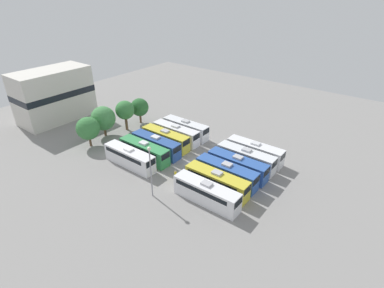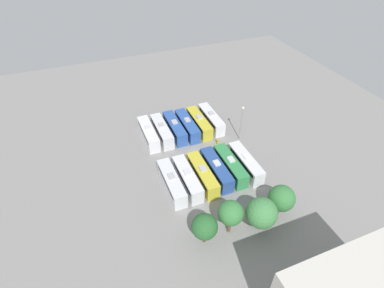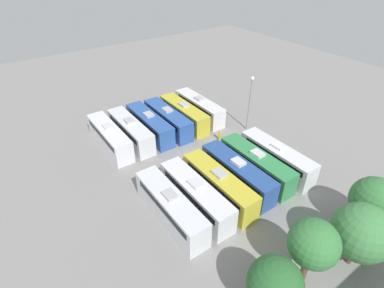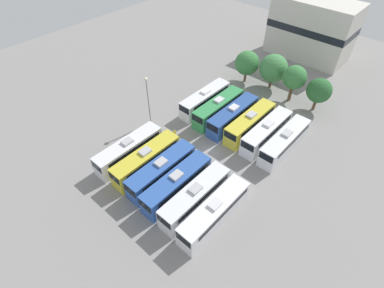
# 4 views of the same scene
# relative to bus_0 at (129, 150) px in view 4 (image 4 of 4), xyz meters

# --- Properties ---
(ground_plane) EXTENTS (116.64, 116.64, 0.00)m
(ground_plane) POSITION_rel_bus_0_xyz_m (8.04, 8.51, -1.80)
(ground_plane) COLOR gray
(bus_0) EXTENTS (2.57, 10.92, 3.62)m
(bus_0) POSITION_rel_bus_0_xyz_m (0.00, 0.00, 0.00)
(bus_0) COLOR silver
(bus_0) RESTS_ON ground_plane
(bus_1) EXTENTS (2.57, 10.92, 3.62)m
(bus_1) POSITION_rel_bus_0_xyz_m (3.37, 0.37, 0.00)
(bus_1) COLOR gold
(bus_1) RESTS_ON ground_plane
(bus_2) EXTENTS (2.57, 10.92, 3.62)m
(bus_2) POSITION_rel_bus_0_xyz_m (6.46, 0.42, 0.00)
(bus_2) COLOR #2D56A8
(bus_2) RESTS_ON ground_plane
(bus_3) EXTENTS (2.57, 10.92, 3.62)m
(bus_3) POSITION_rel_bus_0_xyz_m (9.56, 0.16, 0.00)
(bus_3) COLOR #2D56A8
(bus_3) RESTS_ON ground_plane
(bus_4) EXTENTS (2.57, 10.92, 3.62)m
(bus_4) POSITION_rel_bus_0_xyz_m (12.76, 0.19, 0.00)
(bus_4) COLOR silver
(bus_4) RESTS_ON ground_plane
(bus_5) EXTENTS (2.57, 10.92, 3.62)m
(bus_5) POSITION_rel_bus_0_xyz_m (15.95, 0.03, 0.00)
(bus_5) COLOR white
(bus_5) RESTS_ON ground_plane
(bus_6) EXTENTS (2.57, 10.92, 3.62)m
(bus_6) POSITION_rel_bus_0_xyz_m (0.06, 17.14, 0.00)
(bus_6) COLOR silver
(bus_6) RESTS_ON ground_plane
(bus_7) EXTENTS (2.57, 10.92, 3.62)m
(bus_7) POSITION_rel_bus_0_xyz_m (3.37, 16.72, 0.00)
(bus_7) COLOR #338C4C
(bus_7) RESTS_ON ground_plane
(bus_8) EXTENTS (2.57, 10.92, 3.62)m
(bus_8) POSITION_rel_bus_0_xyz_m (6.47, 16.65, 0.00)
(bus_8) COLOR #284C93
(bus_8) RESTS_ON ground_plane
(bus_9) EXTENTS (2.57, 10.92, 3.62)m
(bus_9) POSITION_rel_bus_0_xyz_m (9.63, 16.99, 0.00)
(bus_9) COLOR gold
(bus_9) RESTS_ON ground_plane
(bus_10) EXTENTS (2.57, 10.92, 3.62)m
(bus_10) POSITION_rel_bus_0_xyz_m (12.78, 16.87, 0.00)
(bus_10) COLOR silver
(bus_10) RESTS_ON ground_plane
(bus_11) EXTENTS (2.57, 10.92, 3.62)m
(bus_11) POSITION_rel_bus_0_xyz_m (15.97, 16.77, 0.00)
(bus_11) COLOR silver
(bus_11) RESTS_ON ground_plane
(worker_person) EXTENTS (0.36, 0.36, 1.75)m
(worker_person) POSITION_rel_bus_0_xyz_m (1.75, 7.62, -0.98)
(worker_person) COLOR gold
(worker_person) RESTS_ON ground_plane
(light_pole) EXTENTS (0.60, 0.60, 8.83)m
(light_pole) POSITION_rel_bus_0_xyz_m (-3.89, 7.62, 4.09)
(light_pole) COLOR gray
(light_pole) RESTS_ON ground_plane
(tree_0) EXTENTS (4.67, 4.67, 6.33)m
(tree_0) POSITION_rel_bus_0_xyz_m (0.25, 29.31, 2.18)
(tree_0) COLOR brown
(tree_0) RESTS_ON ground_plane
(tree_1) EXTENTS (5.25, 5.25, 6.73)m
(tree_1) POSITION_rel_bus_0_xyz_m (5.17, 30.79, 2.29)
(tree_1) COLOR brown
(tree_1) RESTS_ON ground_plane
(tree_2) EXTENTS (4.21, 4.21, 6.89)m
(tree_2) POSITION_rel_bus_0_xyz_m (10.13, 29.37, 2.94)
(tree_2) COLOR brown
(tree_2) RESTS_ON ground_plane
(tree_3) EXTENTS (4.23, 4.23, 6.06)m
(tree_3) POSITION_rel_bus_0_xyz_m (14.79, 29.67, 2.12)
(tree_3) COLOR brown
(tree_3) RESTS_ON ground_plane
(depot_building) EXTENTS (17.08, 8.61, 12.18)m
(depot_building) POSITION_rel_bus_0_xyz_m (4.13, 47.56, 4.36)
(depot_building) COLOR beige
(depot_building) RESTS_ON ground_plane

